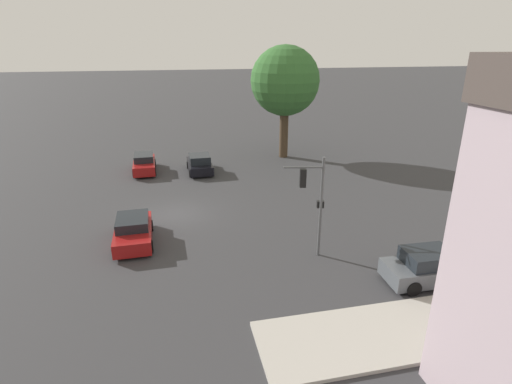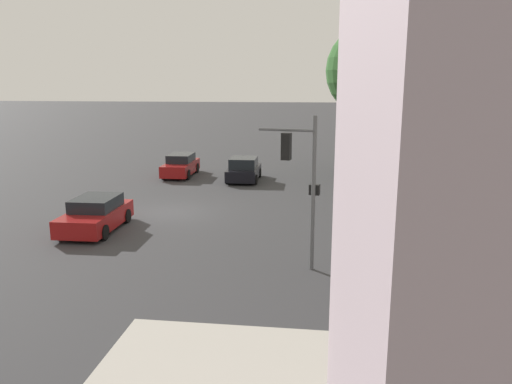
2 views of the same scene
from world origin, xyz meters
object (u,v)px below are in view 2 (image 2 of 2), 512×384
(street_tree, at_px, (373,71))
(crossing_car_0, at_px, (181,165))
(parked_car_0, at_px, (462,296))
(traffic_signal, at_px, (301,170))
(crossing_car_2, at_px, (244,170))
(crossing_car_1, at_px, (96,215))

(street_tree, bearing_deg, crossing_car_0, -81.06)
(street_tree, relative_size, parked_car_0, 2.46)
(traffic_signal, bearing_deg, crossing_car_2, 27.45)
(parked_car_0, bearing_deg, crossing_car_0, 125.06)
(street_tree, xyz_separation_m, traffic_signal, (18.71, -3.99, -3.63))
(traffic_signal, relative_size, parked_car_0, 1.26)
(crossing_car_1, bearing_deg, parked_car_0, 61.29)
(street_tree, xyz_separation_m, crossing_car_0, (2.03, -12.93, -6.36))
(traffic_signal, bearing_deg, crossing_car_0, 40.02)
(parked_car_0, bearing_deg, street_tree, 92.76)
(crossing_car_0, relative_size, parked_car_0, 1.06)
(parked_car_0, bearing_deg, crossing_car_2, 116.33)
(crossing_car_0, height_order, parked_car_0, parked_car_0)
(crossing_car_2, height_order, parked_car_0, parked_car_0)
(crossing_car_0, xyz_separation_m, parked_car_0, (20.24, 13.41, 0.03))
(crossing_car_1, distance_m, crossing_car_2, 12.94)
(street_tree, height_order, parked_car_0, street_tree)
(traffic_signal, distance_m, parked_car_0, 6.32)
(crossing_car_0, bearing_deg, parked_car_0, 32.15)
(traffic_signal, xyz_separation_m, crossing_car_2, (-15.48, -4.33, -2.73))
(street_tree, relative_size, crossing_car_2, 2.58)
(traffic_signal, relative_size, crossing_car_1, 1.24)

